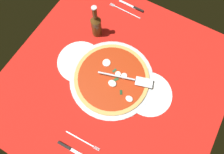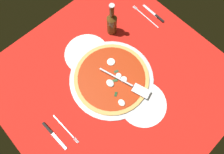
% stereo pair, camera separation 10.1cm
% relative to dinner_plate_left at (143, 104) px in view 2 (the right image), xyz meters
% --- Properties ---
extents(ground_plane, '(1.15, 1.15, 0.01)m').
position_rel_dinner_plate_left_xyz_m(ground_plane, '(0.19, 0.02, -0.01)').
color(ground_plane, red).
extents(checker_pattern, '(1.15, 1.15, 0.00)m').
position_rel_dinner_plate_left_xyz_m(checker_pattern, '(0.19, 0.02, -0.01)').
color(checker_pattern, white).
rests_on(checker_pattern, ground_plane).
extents(pizza_pan, '(0.45, 0.45, 0.01)m').
position_rel_dinner_plate_left_xyz_m(pizza_pan, '(0.21, 0.02, 0.00)').
color(pizza_pan, '#B3BABE').
rests_on(pizza_pan, ground_plane).
extents(dinner_plate_left, '(0.24, 0.24, 0.01)m').
position_rel_dinner_plate_left_xyz_m(dinner_plate_left, '(0.00, 0.00, 0.00)').
color(dinner_plate_left, white).
rests_on(dinner_plate_left, ground_plane).
extents(dinner_plate_right, '(0.25, 0.25, 0.01)m').
position_rel_dinner_plate_left_xyz_m(dinner_plate_right, '(0.42, 0.03, 0.00)').
color(dinner_plate_right, white).
rests_on(dinner_plate_right, ground_plane).
extents(pizza, '(0.40, 0.40, 0.03)m').
position_rel_dinner_plate_left_xyz_m(pizza, '(0.21, 0.02, 0.01)').
color(pizza, tan).
rests_on(pizza, pizza_pan).
extents(pizza_server, '(0.28, 0.11, 0.01)m').
position_rel_dinner_plate_left_xyz_m(pizza_server, '(0.13, -0.01, 0.04)').
color(pizza_server, silver).
rests_on(pizza_server, pizza).
extents(place_setting_near, '(0.21, 0.12, 0.01)m').
position_rel_dinner_plate_left_xyz_m(place_setting_near, '(0.34, -0.43, -0.00)').
color(place_setting_near, white).
rests_on(place_setting_near, ground_plane).
extents(place_setting_far, '(0.20, 0.14, 0.01)m').
position_rel_dinner_plate_left_xyz_m(place_setting_far, '(0.19, 0.40, -0.00)').
color(place_setting_far, silver).
rests_on(place_setting_far, ground_plane).
extents(beer_bottle, '(0.06, 0.06, 0.22)m').
position_rel_dinner_plate_left_xyz_m(beer_bottle, '(0.43, -0.18, 0.08)').
color(beer_bottle, '#563715').
rests_on(beer_bottle, ground_plane).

